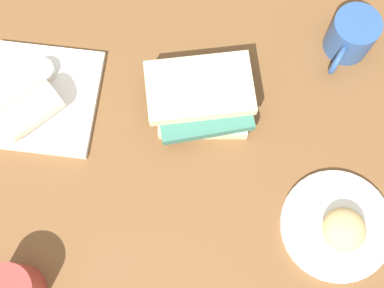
{
  "coord_description": "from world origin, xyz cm",
  "views": [
    {
      "loc": [
        5.34,
        -26.77,
        102.36
      ],
      "look_at": [
        7.16,
        0.53,
        7.0
      ],
      "focal_mm": 47.9,
      "sensor_mm": 36.0,
      "label": 1
    }
  ],
  "objects_px": {
    "round_plate": "(336,226)",
    "scone_pastry": "(344,229)",
    "square_plate": "(41,98)",
    "coffee_mug": "(351,36)",
    "book_stack": "(201,97)",
    "sauce_cup": "(43,71)",
    "breakfast_wrap": "(31,110)"
  },
  "relations": [
    {
      "from": "breakfast_wrap",
      "to": "coffee_mug",
      "type": "relative_size",
      "value": 0.91
    },
    {
      "from": "square_plate",
      "to": "book_stack",
      "type": "bearing_deg",
      "value": -5.37
    },
    {
      "from": "square_plate",
      "to": "breakfast_wrap",
      "type": "height_order",
      "value": "breakfast_wrap"
    },
    {
      "from": "sauce_cup",
      "to": "round_plate",
      "type": "bearing_deg",
      "value": -32.03
    },
    {
      "from": "scone_pastry",
      "to": "book_stack",
      "type": "xyz_separation_m",
      "value": [
        -0.24,
        0.28,
        0.0
      ]
    },
    {
      "from": "sauce_cup",
      "to": "book_stack",
      "type": "xyz_separation_m",
      "value": [
        0.32,
        -0.08,
        0.01
      ]
    },
    {
      "from": "scone_pastry",
      "to": "breakfast_wrap",
      "type": "distance_m",
      "value": 0.63
    },
    {
      "from": "sauce_cup",
      "to": "breakfast_wrap",
      "type": "distance_m",
      "value": 0.09
    },
    {
      "from": "square_plate",
      "to": "breakfast_wrap",
      "type": "xyz_separation_m",
      "value": [
        -0.01,
        -0.04,
        0.04
      ]
    },
    {
      "from": "square_plate",
      "to": "book_stack",
      "type": "distance_m",
      "value": 0.33
    },
    {
      "from": "round_plate",
      "to": "coffee_mug",
      "type": "xyz_separation_m",
      "value": [
        0.07,
        0.37,
        0.04
      ]
    },
    {
      "from": "round_plate",
      "to": "coffee_mug",
      "type": "distance_m",
      "value": 0.38
    },
    {
      "from": "scone_pastry",
      "to": "sauce_cup",
      "type": "distance_m",
      "value": 0.66
    },
    {
      "from": "scone_pastry",
      "to": "coffee_mug",
      "type": "bearing_deg",
      "value": 79.82
    },
    {
      "from": "round_plate",
      "to": "book_stack",
      "type": "relative_size",
      "value": 1.01
    },
    {
      "from": "round_plate",
      "to": "square_plate",
      "type": "xyz_separation_m",
      "value": [
        -0.56,
        0.3,
        0.0
      ]
    },
    {
      "from": "round_plate",
      "to": "scone_pastry",
      "type": "xyz_separation_m",
      "value": [
        0.0,
        -0.01,
        0.03
      ]
    },
    {
      "from": "scone_pastry",
      "to": "square_plate",
      "type": "bearing_deg",
      "value": 151.57
    },
    {
      "from": "scone_pastry",
      "to": "square_plate",
      "type": "xyz_separation_m",
      "value": [
        -0.57,
        0.31,
        -0.03
      ]
    },
    {
      "from": "round_plate",
      "to": "square_plate",
      "type": "relative_size",
      "value": 0.94
    },
    {
      "from": "book_stack",
      "to": "square_plate",
      "type": "bearing_deg",
      "value": 174.63
    },
    {
      "from": "square_plate",
      "to": "coffee_mug",
      "type": "bearing_deg",
      "value": 6.93
    },
    {
      "from": "square_plate",
      "to": "coffee_mug",
      "type": "distance_m",
      "value": 0.64
    },
    {
      "from": "square_plate",
      "to": "coffee_mug",
      "type": "xyz_separation_m",
      "value": [
        0.64,
        0.08,
        0.04
      ]
    },
    {
      "from": "sauce_cup",
      "to": "book_stack",
      "type": "relative_size",
      "value": 0.23
    },
    {
      "from": "scone_pastry",
      "to": "sauce_cup",
      "type": "height_order",
      "value": "scone_pastry"
    },
    {
      "from": "sauce_cup",
      "to": "book_stack",
      "type": "bearing_deg",
      "value": -14.38
    },
    {
      "from": "book_stack",
      "to": "scone_pastry",
      "type": "bearing_deg",
      "value": -48.78
    },
    {
      "from": "breakfast_wrap",
      "to": "coffee_mug",
      "type": "distance_m",
      "value": 0.66
    },
    {
      "from": "book_stack",
      "to": "sauce_cup",
      "type": "bearing_deg",
      "value": 165.62
    },
    {
      "from": "sauce_cup",
      "to": "breakfast_wrap",
      "type": "xyz_separation_m",
      "value": [
        -0.02,
        -0.09,
        0.02
      ]
    },
    {
      "from": "coffee_mug",
      "to": "scone_pastry",
      "type": "bearing_deg",
      "value": -100.18
    }
  ]
}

